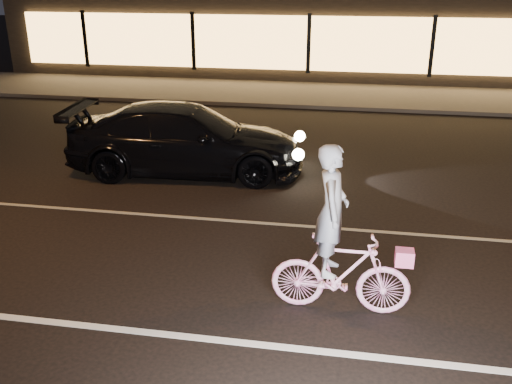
# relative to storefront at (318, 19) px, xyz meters

# --- Properties ---
(ground) EXTENTS (90.00, 90.00, 0.00)m
(ground) POSITION_rel_storefront_xyz_m (0.00, -18.97, -2.15)
(ground) COLOR black
(ground) RESTS_ON ground
(lane_stripe_near) EXTENTS (60.00, 0.12, 0.01)m
(lane_stripe_near) POSITION_rel_storefront_xyz_m (0.00, -20.47, -2.14)
(lane_stripe_near) COLOR silver
(lane_stripe_near) RESTS_ON ground
(lane_stripe_far) EXTENTS (60.00, 0.10, 0.01)m
(lane_stripe_far) POSITION_rel_storefront_xyz_m (0.00, -16.97, -2.14)
(lane_stripe_far) COLOR gray
(lane_stripe_far) RESTS_ON ground
(sidewalk) EXTENTS (30.00, 4.00, 0.12)m
(sidewalk) POSITION_rel_storefront_xyz_m (0.00, -5.97, -2.09)
(sidewalk) COLOR #383533
(sidewalk) RESTS_ON ground
(storefront) EXTENTS (25.40, 8.42, 4.20)m
(storefront) POSITION_rel_storefront_xyz_m (0.00, 0.00, 0.00)
(storefront) COLOR black
(storefront) RESTS_ON ground
(cyclist) EXTENTS (1.83, 0.63, 2.30)m
(cyclist) POSITION_rel_storefront_xyz_m (1.78, -19.52, -1.33)
(cyclist) COLOR #FD42B0
(cyclist) RESTS_ON ground
(sedan) EXTENTS (5.33, 2.52, 1.50)m
(sedan) POSITION_rel_storefront_xyz_m (-1.74, -14.50, -1.40)
(sedan) COLOR black
(sedan) RESTS_ON ground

